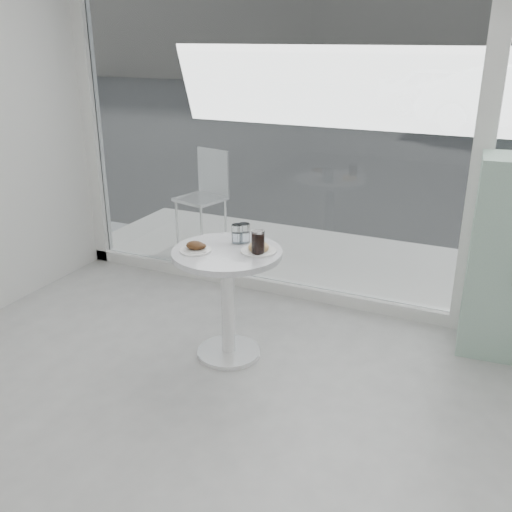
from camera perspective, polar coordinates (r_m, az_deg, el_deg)
The scene contains 11 objects.
storefront at distance 4.29m, azimuth 11.11°, elevation 16.09°, with size 5.00×0.14×3.00m.
main_table at distance 3.77m, azimuth -2.87°, elevation -2.55°, with size 0.72×0.72×0.77m.
patio_deck at distance 5.47m, azimuth 11.20°, elevation -1.12°, with size 5.60×1.60×0.05m, color silver.
street at distance 17.31m, azimuth 21.49°, elevation 12.99°, with size 40.00×24.00×0.00m, color #363636.
patio_chair at distance 5.84m, azimuth -5.04°, elevation 6.52°, with size 0.50×0.50×0.95m.
car_white at distance 16.71m, azimuth 18.88°, elevation 15.33°, with size 1.54×3.82×1.30m, color silver.
plate_fritter at distance 3.67m, azimuth -6.02°, elevation 0.85°, with size 0.20×0.20×0.07m.
plate_donut at distance 3.65m, azimuth 0.26°, elevation 0.73°, with size 0.23×0.23×0.06m.
water_tumbler_a at distance 3.80m, azimuth -1.86°, elevation 2.14°, with size 0.08×0.08×0.13m.
water_tumbler_b at distance 3.81m, azimuth -1.21°, elevation 2.20°, with size 0.08×0.08×0.13m.
cola_glass at distance 3.58m, azimuth 0.20°, elevation 1.28°, with size 0.08×0.08×0.16m.
Camera 1 is at (1.11, -1.15, 2.07)m, focal length 40.00 mm.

